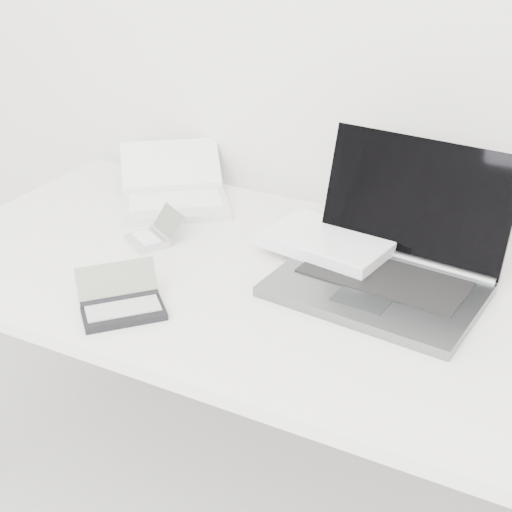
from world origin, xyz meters
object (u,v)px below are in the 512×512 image
at_px(desk, 277,295).
at_px(palmtop_charcoal, 122,305).
at_px(laptop_large, 371,257).
at_px(netbook_open_white, 174,194).

relative_size(desk, palmtop_charcoal, 7.98).
xyz_separation_m(desk, laptop_large, (0.18, 0.09, 0.09)).
distance_m(desk, palmtop_charcoal, 0.35).
relative_size(desk, laptop_large, 3.03).
relative_size(desk, netbook_open_white, 3.78).
bearing_deg(netbook_open_white, desk, -66.09).
bearing_deg(desk, palmtop_charcoal, -127.80).
distance_m(laptop_large, netbook_open_white, 0.60).
bearing_deg(palmtop_charcoal, desk, 5.90).
height_order(laptop_large, netbook_open_white, laptop_large).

